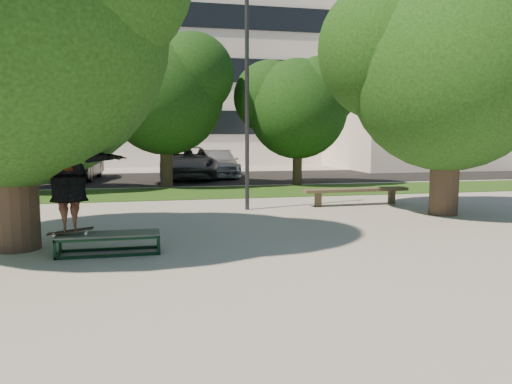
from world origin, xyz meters
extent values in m
plane|color=gray|center=(0.00, 0.00, 0.00)|extent=(120.00, 120.00, 0.00)
cube|color=#1E4513|center=(1.00, 9.50, 0.01)|extent=(30.00, 4.00, 0.02)
cube|color=black|center=(0.00, 16.00, 0.01)|extent=(40.00, 8.00, 0.01)
cylinder|color=#38281E|center=(-4.20, 1.00, 1.60)|extent=(0.84, 0.84, 3.20)
sphere|color=black|center=(-4.20, 1.00, 4.07)|extent=(5.80, 5.80, 5.80)
cylinder|color=#38281E|center=(6.00, 3.00, 1.50)|extent=(0.76, 0.76, 3.00)
sphere|color=black|center=(6.00, 3.00, 3.78)|extent=(5.20, 5.20, 5.20)
sphere|color=black|center=(4.70, 3.78, 4.43)|extent=(3.90, 3.90, 3.90)
sphere|color=black|center=(7.17, 2.48, 4.69)|extent=(3.64, 3.64, 3.64)
cylinder|color=#38281E|center=(-6.50, 11.00, 1.40)|extent=(0.44, 0.44, 2.80)
sphere|color=black|center=(-6.50, 11.00, 3.46)|extent=(4.40, 4.40, 4.40)
sphere|color=black|center=(-5.51, 10.56, 4.23)|extent=(3.08, 3.08, 3.08)
cylinder|color=#38281E|center=(-1.00, 12.00, 1.50)|extent=(0.50, 0.50, 3.00)
sphere|color=black|center=(-1.00, 12.00, 3.72)|extent=(4.80, 4.80, 4.80)
sphere|color=black|center=(-2.20, 12.72, 4.32)|extent=(3.60, 3.60, 3.60)
sphere|color=black|center=(0.08, 11.52, 4.56)|extent=(3.36, 3.36, 3.36)
cylinder|color=#38281E|center=(4.50, 11.50, 1.30)|extent=(0.40, 0.40, 2.60)
sphere|color=black|center=(4.50, 11.50, 3.23)|extent=(4.20, 4.20, 4.20)
sphere|color=black|center=(3.45, 12.13, 3.75)|extent=(3.15, 3.15, 3.15)
sphere|color=black|center=(5.45, 11.08, 3.96)|extent=(2.94, 2.94, 2.94)
cylinder|color=#2D2D30|center=(1.00, 5.00, 3.00)|extent=(0.12, 0.12, 6.00)
cube|color=beige|center=(-2.00, 32.00, 8.00)|extent=(30.00, 14.00, 16.00)
cube|color=black|center=(-2.00, 24.94, 3.00)|extent=(27.60, 0.12, 1.60)
cube|color=black|center=(-2.00, 24.94, 6.50)|extent=(27.60, 0.12, 1.60)
cube|color=black|center=(-2.00, 24.94, 10.00)|extent=(27.60, 0.12, 1.60)
cube|color=silver|center=(18.00, 22.00, 4.00)|extent=(15.00, 10.00, 8.00)
cube|color=#475147|center=(-2.50, 0.25, 0.36)|extent=(1.80, 0.60, 0.03)
cylinder|color=white|center=(-3.42, 0.17, 0.40)|extent=(0.06, 0.03, 0.06)
cylinder|color=white|center=(-3.42, 0.33, 0.40)|extent=(0.06, 0.03, 0.06)
cylinder|color=white|center=(-2.88, 0.17, 0.40)|extent=(0.06, 0.03, 0.06)
cylinder|color=white|center=(-2.88, 0.33, 0.40)|extent=(0.06, 0.03, 0.06)
cube|color=black|center=(-3.15, 0.25, 0.44)|extent=(0.78, 0.20, 0.10)
imported|color=brown|center=(-3.15, 0.25, 1.27)|extent=(2.06, 0.75, 1.64)
cube|color=brown|center=(3.20, 5.14, 0.22)|extent=(0.18, 0.18, 0.45)
cube|color=brown|center=(5.66, 5.26, 0.22)|extent=(0.18, 0.18, 0.45)
cube|color=brown|center=(4.43, 5.20, 0.47)|extent=(3.38, 0.61, 0.09)
imported|color=#B8B8BD|center=(-6.58, 16.37, 0.74)|extent=(2.26, 4.51, 1.47)
imported|color=black|center=(-5.00, 16.24, 0.81)|extent=(2.00, 4.99, 1.61)
imported|color=slate|center=(0.22, 15.82, 0.79)|extent=(3.03, 5.85, 1.58)
imported|color=#B9B9BE|center=(1.83, 16.50, 0.69)|extent=(2.26, 4.88, 1.38)
camera|label=1|loc=(-1.81, -8.93, 2.13)|focal=35.00mm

